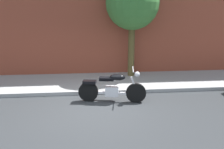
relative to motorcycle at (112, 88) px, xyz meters
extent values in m
plane|color=#303335|center=(-0.55, -0.69, -0.48)|extent=(60.00, 60.00, 0.00)
cube|color=#9C9C9C|center=(-0.55, 1.97, -0.41)|extent=(25.61, 2.56, 0.14)
cylinder|color=black|center=(0.79, -0.13, -0.14)|extent=(0.68, 0.22, 0.67)
cylinder|color=black|center=(-0.79, 0.12, -0.14)|extent=(0.68, 0.22, 0.67)
cube|color=silver|center=(0.00, -0.01, -0.09)|extent=(0.48, 0.35, 0.32)
cube|color=silver|center=(0.00, -0.01, -0.16)|extent=(1.44, 0.31, 0.06)
ellipsoid|color=black|center=(0.18, -0.03, 0.39)|extent=(0.55, 0.34, 0.22)
cube|color=black|center=(-0.18, 0.02, 0.33)|extent=(0.51, 0.31, 0.10)
cube|color=black|center=(-0.74, 0.12, 0.21)|extent=(0.47, 0.31, 0.10)
cylinder|color=silver|center=(0.74, -0.12, 0.14)|extent=(0.28, 0.09, 0.58)
cylinder|color=silver|center=(0.68, -0.11, 0.67)|extent=(0.15, 0.70, 0.04)
sphere|color=silver|center=(0.81, -0.14, 0.51)|extent=(0.17, 0.17, 0.17)
cylinder|color=silver|center=(-0.22, 0.19, -0.19)|extent=(0.80, 0.22, 0.09)
cylinder|color=brown|center=(1.12, 2.68, 0.87)|extent=(0.29, 0.29, 2.69)
sphere|color=#3C7837|center=(1.12, 2.68, 2.83)|extent=(2.26, 2.26, 2.26)
camera|label=1|loc=(-0.66, -7.00, 2.45)|focal=35.66mm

